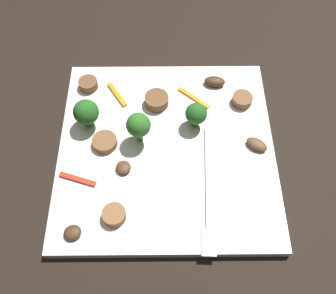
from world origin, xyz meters
The scene contains 18 objects.
ground_plane centered at (0.00, 0.00, 0.00)m, with size 1.40×1.40×0.00m, color black.
plate centered at (0.00, 0.00, 0.01)m, with size 0.30×0.30×0.01m, color white.
fork centered at (0.08, 0.05, 0.02)m, with size 0.18×0.02×0.00m.
broccoli_floret_0 centered at (-0.01, -0.04, 0.05)m, with size 0.03×0.03×0.05m.
broccoli_floret_1 centered at (-0.04, 0.04, 0.04)m, with size 0.03×0.03×0.04m.
broccoli_floret_2 centered at (-0.04, -0.11, 0.04)m, with size 0.04×0.04×0.05m.
sausage_slice_0 centered at (-0.07, -0.01, 0.02)m, with size 0.03×0.03×0.02m, color brown.
sausage_slice_1 centered at (-0.08, 0.11, 0.02)m, with size 0.03×0.03×0.01m, color brown.
sausage_slice_2 centered at (0.10, -0.07, 0.02)m, with size 0.03×0.03×0.01m, color brown.
sausage_slice_3 centered at (-0.11, -0.12, 0.02)m, with size 0.03×0.03×0.01m, color brown.
sausage_slice_4 centered at (-0.01, -0.09, 0.02)m, with size 0.03×0.03×0.01m, color brown.
mushroom_0 centered at (0.12, -0.11, 0.02)m, with size 0.02×0.02×0.01m, color #422B19.
mushroom_1 centered at (-0.11, 0.07, 0.02)m, with size 0.03×0.02×0.01m, color #422B19.
mushroom_2 centered at (0.03, -0.06, 0.02)m, with size 0.02×0.02×0.01m, color #4C331E.
mushroom_3 centered at (0.00, 0.12, 0.02)m, with size 0.03×0.02×0.01m, color brown.
pepper_strip_0 centered at (-0.08, 0.04, 0.02)m, with size 0.06×0.01×0.00m, color orange.
pepper_strip_1 centered at (0.05, -0.12, 0.02)m, with size 0.05×0.01×0.00m, color red.
pepper_strip_2 centered at (-0.09, -0.07, 0.02)m, with size 0.05×0.01×0.00m, color orange.
Camera 1 is at (0.27, -0.00, 0.46)m, focal length 40.49 mm.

